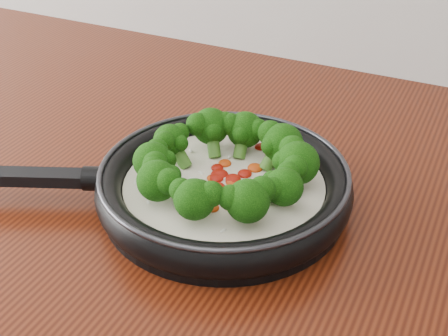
% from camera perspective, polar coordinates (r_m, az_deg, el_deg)
% --- Properties ---
extents(skillet, '(0.48, 0.38, 0.08)m').
position_cam_1_polar(skillet, '(0.69, -0.09, -1.23)').
color(skillet, black).
rests_on(skillet, counter).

